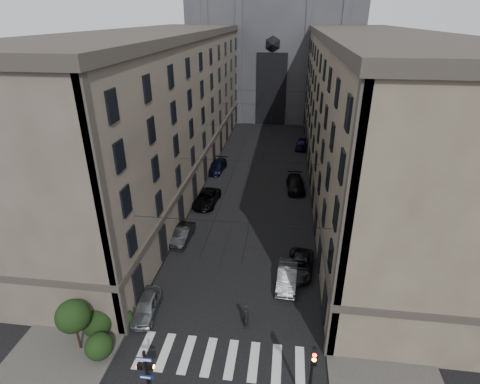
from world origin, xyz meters
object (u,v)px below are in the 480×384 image
at_px(car_right_midnear, 300,265).
at_px(car_left_near, 147,306).
at_px(traffic_light_right, 312,373).
at_px(car_left_midnear, 183,234).
at_px(car_right_far, 302,144).
at_px(gothic_tower, 276,29).
at_px(car_left_far, 217,166).
at_px(car_right_midfar, 296,184).
at_px(car_left_midfar, 207,198).
at_px(pedestrian_signal_left, 147,373).
at_px(pedestrian, 246,316).
at_px(car_right_near, 287,277).

bearing_deg(car_right_midnear, car_left_near, -142.68).
bearing_deg(traffic_light_right, car_left_near, 151.50).
xyz_separation_m(car_left_midnear, car_right_far, (12.39, 30.44, 0.10)).
xyz_separation_m(gothic_tower, car_left_midnear, (-6.19, -56.38, -17.09)).
distance_m(car_left_far, car_right_midfar, 12.31).
relative_size(gothic_tower, car_left_midfar, 10.88).
relative_size(pedestrian_signal_left, pedestrian, 2.00).
bearing_deg(gothic_tower, car_right_midnear, -84.90).
distance_m(gothic_tower, pedestrian_signal_left, 75.15).
bearing_deg(car_left_midfar, pedestrian_signal_left, -81.58).
relative_size(pedestrian_signal_left, car_right_midfar, 0.74).
relative_size(car_left_midfar, car_right_midfar, 0.99).
bearing_deg(car_right_near, car_right_far, 89.56).
bearing_deg(pedestrian, car_left_midfar, 17.96).
height_order(car_left_midnear, car_right_far, car_right_far).
distance_m(car_right_midnear, car_right_far, 33.96).
height_order(traffic_light_right, car_right_midnear, traffic_light_right).
distance_m(traffic_light_right, car_right_near, 11.59).
distance_m(gothic_tower, pedestrian, 69.05).
distance_m(car_left_midfar, car_right_near, 16.72).
relative_size(car_right_near, car_right_far, 0.96).
bearing_deg(gothic_tower, car_right_near, -86.07).
xyz_separation_m(car_left_near, car_right_far, (12.40, 40.69, 0.09)).
distance_m(pedestrian_signal_left, pedestrian, 8.26).
relative_size(car_left_near, car_right_far, 0.88).
xyz_separation_m(car_left_near, car_left_far, (0.00, 28.90, 0.03)).
height_order(car_left_far, car_right_midnear, car_left_far).
height_order(car_right_midnear, pedestrian, pedestrian).
relative_size(traffic_light_right, car_right_far, 1.10).
relative_size(gothic_tower, traffic_light_right, 11.15).
bearing_deg(car_right_midfar, car_right_far, 82.40).
bearing_deg(car_left_far, pedestrian, -68.67).
xyz_separation_m(car_left_midfar, pedestrian, (6.90, -18.75, 0.26)).
relative_size(gothic_tower, car_right_midfar, 10.74).
bearing_deg(car_left_far, car_left_midnear, -83.25).
distance_m(traffic_light_right, car_left_far, 37.31).
height_order(car_right_midnear, car_right_midfar, car_right_midfar).
bearing_deg(car_left_far, pedestrian_signal_left, -78.98).
bearing_deg(car_right_far, car_left_midnear, -105.44).
bearing_deg(pedestrian_signal_left, car_left_midnear, 98.90).
height_order(car_right_midnear, car_right_far, car_right_far).
distance_m(car_left_near, car_right_midfar, 26.47).
height_order(car_left_midnear, car_right_midnear, car_left_midnear).
xyz_separation_m(traffic_light_right, car_right_midnear, (-0.25, 13.15, -2.63)).
bearing_deg(car_left_near, car_left_midfar, 83.32).
height_order(car_right_far, pedestrian, pedestrian).
height_order(car_left_midnear, car_right_midfar, car_right_midfar).
height_order(pedestrian_signal_left, car_left_near, pedestrian_signal_left).
bearing_deg(traffic_light_right, car_right_near, 96.85).
distance_m(gothic_tower, car_left_midfar, 51.43).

